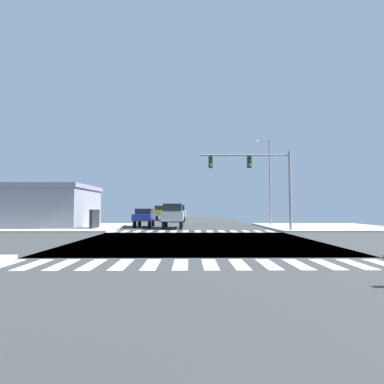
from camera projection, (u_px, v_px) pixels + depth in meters
name	position (u px, v px, depth m)	size (l,w,h in m)	color
ground	(197.00, 241.00, 17.43)	(90.00, 90.00, 0.05)	#353637
sidewalk_corner_ne	(325.00, 227.00, 29.54)	(12.00, 12.00, 0.14)	#B2ADA3
sidewalk_corner_nw	(62.00, 227.00, 29.29)	(12.00, 12.00, 0.14)	#B2B4A4
crosswalk_near	(195.00, 264.00, 10.14)	(13.50, 2.00, 0.01)	silver
crosswalk_far	(192.00, 231.00, 24.72)	(13.50, 2.00, 0.01)	silver
traffic_signal_mast	(255.00, 171.00, 24.60)	(7.55, 0.55, 6.70)	gray
street_lamp	(268.00, 175.00, 32.68)	(1.78, 0.32, 9.45)	gray
bank_building	(14.00, 206.00, 29.81)	(16.74, 8.18, 4.19)	gray
suv_nearside_1	(173.00, 214.00, 28.59)	(1.96, 4.60, 2.34)	black
pickup_farside_1	(178.00, 213.00, 42.63)	(2.00, 5.10, 2.35)	black
sedan_crossing_1	(144.00, 216.00, 30.20)	(1.80, 4.30, 1.88)	black
suv_leading_2	(161.00, 212.00, 47.98)	(1.96, 4.60, 2.34)	black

